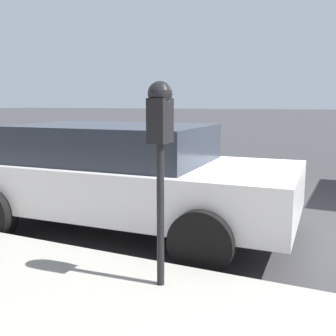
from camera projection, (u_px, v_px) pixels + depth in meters
ground_plane at (312, 227)px, 5.19m from camera, size 220.00×220.00×0.00m
parking_meter at (160, 132)px, 3.00m from camera, size 0.21×0.19×1.62m
car_white at (122, 174)px, 5.00m from camera, size 2.20×4.30×1.35m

